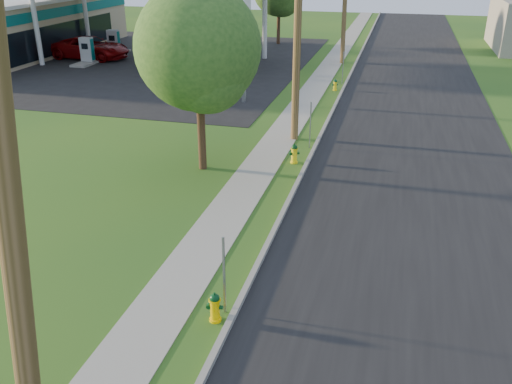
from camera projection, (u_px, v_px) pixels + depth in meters
road at (412, 222)px, 16.81m from camera, size 8.00×120.00×0.02m
curb at (286, 206)px, 17.71m from camera, size 0.15×120.00×0.15m
sidewalk at (235, 202)px, 18.14m from camera, size 1.50×120.00×0.03m
forecourt at (132, 60)px, 40.94m from camera, size 26.00×28.00×0.02m
utility_pole_near at (11, 228)px, 6.32m from camera, size 1.40×0.32×9.48m
utility_pole_mid at (298, 24)px, 22.12m from camera, size 1.40×0.32×9.80m
sign_post_near at (224, 276)px, 12.27m from camera, size 0.05×0.04×2.00m
sign_post_mid at (310, 125)px, 22.67m from camera, size 0.05×0.04×2.00m
sign_post_far at (343, 68)px, 33.42m from camera, size 0.05×0.04×2.00m
fuel_pump_nw at (88, 54)px, 39.46m from camera, size 1.20×3.20×1.90m
fuel_pump_ne at (204, 60)px, 37.38m from camera, size 1.20×3.20×1.90m
fuel_pump_sw at (114, 45)px, 42.99m from camera, size 1.20×3.20×1.90m
fuel_pump_se at (222, 50)px, 40.90m from camera, size 1.20×3.20×1.90m
convenience_store at (2, 26)px, 42.61m from camera, size 10.40×22.40×4.25m
tree_verge at (200, 53)px, 19.06m from camera, size 4.51×4.51×6.83m
hydrant_near at (215, 307)px, 12.24m from camera, size 0.39×0.34×0.75m
hydrant_mid at (294, 154)px, 21.31m from camera, size 0.41×0.37×0.80m
hydrant_far at (335, 85)px, 32.22m from camera, size 0.36×0.32×0.69m
car_red at (91, 48)px, 41.23m from camera, size 6.10×3.08×1.66m
car_silver at (223, 54)px, 39.32m from camera, size 4.67×2.70×1.49m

